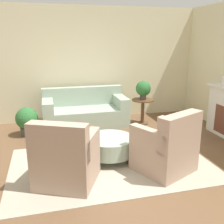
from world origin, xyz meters
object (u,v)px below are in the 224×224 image
couch (85,112)px  armchair_left (66,159)px  armchair_right (167,148)px  potted_plant_on_side_table (143,89)px  potted_plant_floor (27,120)px  side_table (143,107)px  ottoman_table (110,145)px

couch → armchair_left: bearing=-104.6°
couch → armchair_right: size_ratio=1.88×
potted_plant_on_side_table → potted_plant_floor: (-2.68, -0.11, -0.53)m
couch → armchair_left: size_ratio=1.88×
side_table → potted_plant_on_side_table: 0.45m
ottoman_table → potted_plant_floor: size_ratio=1.36×
couch → potted_plant_floor: (-1.31, -0.39, 0.02)m
couch → potted_plant_floor: 1.37m
side_table → potted_plant_floor: (-2.68, -0.11, -0.08)m
side_table → potted_plant_floor: bearing=-177.7°
armchair_right → ottoman_table: 0.98m
armchair_left → potted_plant_floor: size_ratio=1.69×
armchair_right → side_table: size_ratio=1.69×
armchair_left → armchair_right: same height
armchair_right → potted_plant_floor: bearing=134.5°
armchair_right → side_table: (0.50, 2.33, 0.04)m
couch → ottoman_table: couch is taller
side_table → potted_plant_floor: side_table is taller
armchair_left → ottoman_table: bearing=37.8°
couch → side_table: (1.37, -0.28, 0.10)m
armchair_left → armchair_right: 1.55m
armchair_left → potted_plant_on_side_table: size_ratio=2.33×
couch → armchair_right: 2.75m
side_table → ottoman_table: bearing=-126.1°
ottoman_table → potted_plant_on_side_table: size_ratio=1.88×
potted_plant_floor → ottoman_table: bearing=-48.5°
side_table → potted_plant_floor: size_ratio=1.00×
armchair_right → potted_plant_on_side_table: bearing=78.0°
potted_plant_on_side_table → ottoman_table: bearing=-126.1°
ottoman_table → armchair_left: bearing=-142.2°
couch → armchair_left: armchair_left is taller
armchair_left → side_table: (2.05, 2.33, 0.04)m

